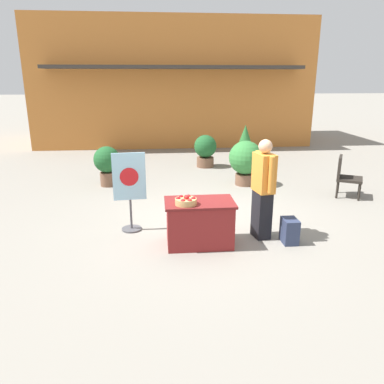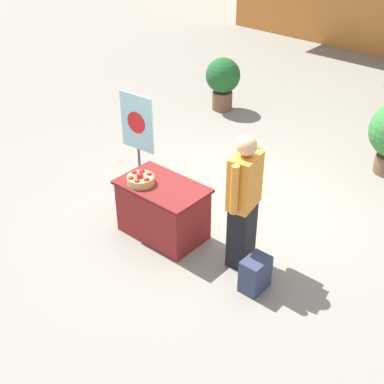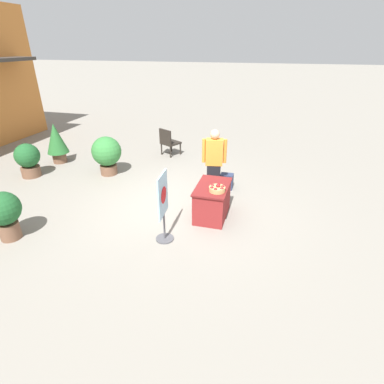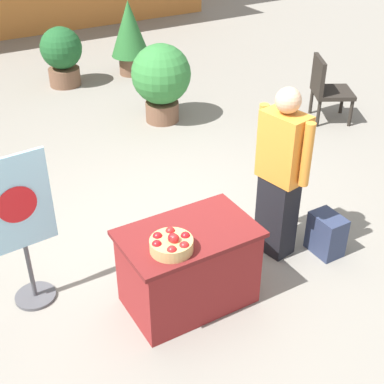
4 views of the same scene
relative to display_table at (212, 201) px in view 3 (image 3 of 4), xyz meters
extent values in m
plane|color=gray|center=(0.27, 0.92, -0.38)|extent=(120.00, 120.00, 0.00)
cube|color=maroon|center=(0.00, 0.00, -0.02)|extent=(1.06, 0.66, 0.71)
cube|color=maroon|center=(0.00, 0.00, 0.35)|extent=(1.13, 0.70, 0.04)
cylinder|color=tan|center=(-0.23, -0.14, 0.42)|extent=(0.34, 0.34, 0.10)
sphere|color=red|center=(-0.11, -0.15, 0.46)|extent=(0.08, 0.08, 0.08)
sphere|color=red|center=(-0.18, -0.03, 0.46)|extent=(0.08, 0.08, 0.08)
sphere|color=red|center=(-0.30, -0.04, 0.46)|extent=(0.08, 0.08, 0.08)
sphere|color=red|center=(-0.35, -0.13, 0.46)|extent=(0.08, 0.08, 0.08)
sphere|color=red|center=(-0.29, -0.25, 0.46)|extent=(0.08, 0.08, 0.08)
sphere|color=red|center=(-0.18, -0.25, 0.46)|extent=(0.08, 0.08, 0.08)
sphere|color=red|center=(-0.23, -0.15, 0.50)|extent=(0.08, 0.08, 0.08)
sphere|color=red|center=(-0.22, -0.17, 0.50)|extent=(0.08, 0.08, 0.08)
cube|color=black|center=(1.10, 0.20, 0.03)|extent=(0.30, 0.38, 0.82)
cube|color=orange|center=(1.10, 0.20, 0.77)|extent=(0.33, 0.46, 0.65)
sphere|color=tan|center=(1.10, 0.20, 1.22)|extent=(0.23, 0.23, 0.23)
cylinder|color=orange|center=(1.15, -0.06, 0.80)|extent=(0.09, 0.09, 0.60)
cylinder|color=orange|center=(1.05, 0.46, 0.80)|extent=(0.09, 0.09, 0.60)
cube|color=#2D3856|center=(1.51, -0.09, -0.17)|extent=(0.24, 0.34, 0.42)
cylinder|color=#4C4C51|center=(-1.16, 0.72, -0.36)|extent=(0.36, 0.36, 0.03)
cylinder|color=#4C4C51|center=(-1.16, 0.72, -0.07)|extent=(0.04, 0.04, 0.55)
cube|color=#99D1EA|center=(-1.16, 0.72, 0.63)|extent=(0.58, 0.07, 0.85)
cylinder|color=red|center=(-1.16, 0.70, 0.63)|extent=(0.32, 0.03, 0.32)
cylinder|color=#28231E|center=(4.07, 2.36, -0.18)|extent=(0.05, 0.05, 0.40)
cylinder|color=#28231E|center=(3.84, 1.95, -0.18)|extent=(0.05, 0.05, 0.40)
cylinder|color=#28231E|center=(3.66, 2.58, -0.18)|extent=(0.05, 0.05, 0.40)
cylinder|color=#28231E|center=(3.43, 2.17, -0.18)|extent=(0.05, 0.05, 0.40)
cube|color=#28231E|center=(3.75, 2.26, 0.05)|extent=(0.75, 0.75, 0.06)
cube|color=#28231E|center=(3.54, 2.38, 0.32)|extent=(0.32, 0.51, 0.48)
cylinder|color=brown|center=(0.82, 5.63, -0.23)|extent=(0.53, 0.53, 0.30)
sphere|color=#1E5628|center=(0.82, 5.63, 0.27)|extent=(0.69, 0.69, 0.69)
cylinder|color=brown|center=(1.58, 3.50, -0.23)|extent=(0.49, 0.49, 0.29)
sphere|color=#337A38|center=(1.58, 3.50, 0.34)|extent=(0.86, 0.86, 0.86)
cylinder|color=brown|center=(2.04, 5.57, -0.21)|extent=(0.43, 0.43, 0.34)
cone|color=#28662D|center=(2.04, 5.57, 0.44)|extent=(0.67, 0.67, 0.95)
cylinder|color=brown|center=(-1.94, 3.74, -0.20)|extent=(0.39, 0.39, 0.35)
sphere|color=#1E5628|center=(-1.94, 3.74, 0.31)|extent=(0.66, 0.66, 0.66)
camera|label=1|loc=(-0.66, -5.70, 2.28)|focal=35.00mm
camera|label=2|loc=(3.98, -4.06, 3.86)|focal=50.00mm
camera|label=3|loc=(-5.83, -1.12, 3.17)|focal=28.00mm
camera|label=4|loc=(-1.76, -3.04, 2.97)|focal=50.00mm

